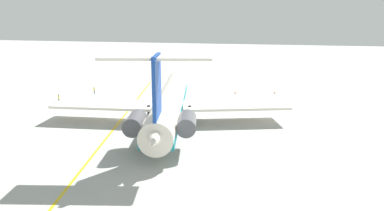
{
  "coord_description": "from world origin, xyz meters",
  "views": [
    {
      "loc": [
        61.64,
        27.83,
        18.29
      ],
      "look_at": [
        1.32,
        13.88,
        3.23
      ],
      "focal_mm": 34.49,
      "sensor_mm": 36.0,
      "label": 1
    }
  ],
  "objects": [
    {
      "name": "safety_cone_nose",
      "position": [
        -25.89,
        18.34,
        0.28
      ],
      "size": [
        0.4,
        0.4,
        0.55
      ],
      "primitive_type": "cone",
      "color": "#EA590F",
      "rests_on": "ground"
    },
    {
      "name": "taxiway_centreline",
      "position": [
        1.32,
        0.66,
        0.0
      ],
      "size": [
        76.55,
        15.79,
        0.01
      ],
      "primitive_type": "cube",
      "rotation": [
        0.0,
        0.0,
        3.34
      ],
      "color": "gold",
      "rests_on": "ground"
    },
    {
      "name": "main_jetliner",
      "position": [
        2.61,
        10.14,
        3.74
      ],
      "size": [
        46.85,
        41.73,
        13.73
      ],
      "rotation": [
        0.0,
        0.0,
        3.34
      ],
      "color": "silver",
      "rests_on": "ground"
    },
    {
      "name": "ground_crew_near_nose",
      "position": [
        -17.71,
        -14.69,
        1.12
      ],
      "size": [
        0.45,
        0.28,
        1.77
      ],
      "rotation": [
        0.0,
        0.0,
        4.84
      ],
      "color": "black",
      "rests_on": "ground"
    },
    {
      "name": "safety_cone_wingtip",
      "position": [
        -28.27,
        27.67,
        0.28
      ],
      "size": [
        0.4,
        0.4,
        0.55
      ],
      "primitive_type": "cone",
      "color": "#EA590F",
      "rests_on": "ground"
    },
    {
      "name": "ground_crew_near_tail",
      "position": [
        -8.15,
        -18.16,
        1.07
      ],
      "size": [
        0.27,
        0.39,
        1.69
      ],
      "rotation": [
        0.0,
        0.0,
        2.65
      ],
      "color": "black",
      "rests_on": "ground"
    },
    {
      "name": "ground",
      "position": [
        0.0,
        0.0,
        0.0
      ],
      "size": [
        375.38,
        375.38,
        0.0
      ],
      "primitive_type": "plane",
      "color": "#ADADA8"
    }
  ]
}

